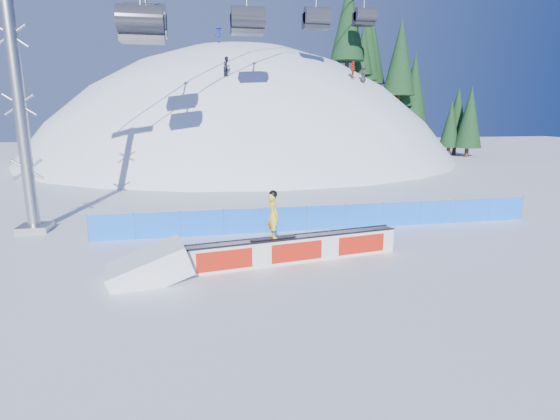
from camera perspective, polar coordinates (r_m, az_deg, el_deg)
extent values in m
plane|color=white|center=(17.62, 10.30, -6.25)|extent=(160.00, 160.00, 0.00)
sphere|color=white|center=(62.46, -4.67, -9.73)|extent=(64.00, 64.00, 64.00)
cylinder|color=#312113|center=(56.01, 11.33, 17.24)|extent=(0.50, 0.50, 1.40)
cone|color=black|center=(56.75, 11.59, 22.79)|extent=(4.32, 4.32, 9.82)
cylinder|color=#312113|center=(60.80, 11.75, 16.13)|extent=(0.50, 0.50, 1.40)
cone|color=black|center=(61.16, 11.92, 19.59)|extent=(2.73, 2.73, 6.19)
cylinder|color=#312113|center=(60.94, 12.78, 15.40)|extent=(0.50, 0.50, 1.40)
cone|color=black|center=(61.28, 12.96, 18.99)|extent=(2.86, 2.86, 6.49)
cylinder|color=#312113|center=(62.59, 14.05, 13.96)|extent=(0.50, 0.50, 1.40)
cone|color=black|center=(62.98, 14.32, 18.80)|extent=(4.16, 4.16, 9.45)
cylinder|color=#312113|center=(59.02, 15.13, 14.05)|extent=(0.50, 0.50, 1.40)
cone|color=black|center=(59.43, 15.43, 19.11)|extent=(4.10, 4.10, 9.31)
cylinder|color=#312113|center=(59.40, 18.64, 10.41)|extent=(0.50, 0.50, 1.40)
cone|color=black|center=(59.49, 19.00, 15.41)|extent=(4.05, 4.05, 9.19)
cylinder|color=#312113|center=(61.55, 17.82, 10.69)|extent=(0.50, 0.50, 1.40)
cone|color=black|center=(61.63, 18.13, 15.18)|extent=(3.73, 3.73, 8.48)
cylinder|color=#312113|center=(68.09, 15.87, 9.85)|extent=(0.50, 0.50, 1.40)
cone|color=black|center=(68.07, 16.10, 13.51)|extent=(3.31, 3.31, 7.52)
cylinder|color=#312113|center=(61.88, 21.47, 7.02)|extent=(0.50, 0.50, 1.40)
cone|color=black|center=(61.68, 21.86, 11.80)|extent=(4.02, 4.02, 9.14)
cylinder|color=#312113|center=(65.65, 21.67, 7.28)|extent=(0.50, 0.50, 1.40)
cone|color=black|center=(65.47, 21.94, 10.54)|extent=(2.78, 2.78, 6.31)
cube|color=blue|center=(21.54, 6.02, -1.00)|extent=(22.00, 0.03, 1.20)
cylinder|color=#425278|center=(21.14, -23.83, -2.14)|extent=(0.05, 0.05, 1.30)
cylinder|color=#425278|center=(20.78, -18.44, -1.94)|extent=(0.05, 0.05, 1.30)
cylinder|color=#425278|center=(20.61, -12.92, -1.73)|extent=(0.05, 0.05, 1.30)
cylinder|color=#425278|center=(20.63, -7.37, -1.49)|extent=(0.05, 0.05, 1.30)
cylinder|color=#425278|center=(20.85, -1.88, -1.24)|extent=(0.05, 0.05, 1.30)
cylinder|color=#425278|center=(21.26, 3.45, -0.99)|extent=(0.05, 0.05, 1.30)
cylinder|color=#425278|center=(21.84, 8.53, -0.74)|extent=(0.05, 0.05, 1.30)
cylinder|color=#425278|center=(22.58, 13.32, -0.51)|extent=(0.05, 0.05, 1.30)
cylinder|color=#425278|center=(23.47, 17.77, -0.28)|extent=(0.05, 0.05, 1.30)
cylinder|color=#425278|center=(24.49, 21.88, -0.07)|extent=(0.05, 0.05, 1.30)
cylinder|color=#425278|center=(25.63, 25.63, 0.12)|extent=(0.05, 0.05, 1.30)
cylinder|color=#425278|center=(26.87, 29.06, 0.29)|extent=(0.05, 0.05, 1.30)
cube|color=gray|center=(24.40, -29.36, -2.05)|extent=(1.40, 1.40, 0.30)
cylinder|color=gray|center=(23.79, -30.90, 11.74)|extent=(0.56, 0.56, 12.00)
cylinder|color=#282A31|center=(26.62, -17.77, 22.60)|extent=(2.40, 1.50, 1.50)
cylinder|color=#282A31|center=(34.36, -4.21, 23.82)|extent=(2.40, 1.50, 1.50)
cylinder|color=#282A31|center=(44.13, 4.92, 23.97)|extent=(2.40, 1.50, 1.50)
cylinder|color=#282A31|center=(55.55, 11.12, 23.76)|extent=(2.40, 1.50, 1.50)
cube|color=silver|center=(16.83, 1.88, -5.22)|extent=(8.57, 1.90, 0.97)
cube|color=gray|center=(16.68, 1.90, -3.57)|extent=(8.49, 1.91, 0.04)
cube|color=black|center=(16.43, 2.27, -3.79)|extent=(8.49, 1.40, 0.06)
cube|color=black|center=(16.93, 1.53, -3.28)|extent=(8.49, 1.40, 0.06)
cube|color=red|center=(16.58, 2.25, -5.49)|extent=(8.06, 1.32, 0.73)
cube|color=red|center=(17.08, 1.53, -4.95)|extent=(8.06, 1.32, 0.73)
cube|color=black|center=(16.37, -0.89, -3.65)|extent=(1.78, 0.59, 0.03)
imported|color=yellow|center=(16.15, -0.90, -0.71)|extent=(0.54, 0.70, 1.70)
sphere|color=black|center=(15.99, -0.91, 2.06)|extent=(0.32, 0.32, 0.32)
imported|color=black|center=(40.62, -6.93, 18.13)|extent=(0.98, 1.02, 1.65)
imported|color=#A02616|center=(46.72, 9.50, 17.67)|extent=(1.00, 0.93, 1.65)
imported|color=navy|center=(52.18, -8.01, 21.77)|extent=(1.23, 1.04, 1.65)
imported|color=#272727|center=(47.28, 10.84, 17.10)|extent=(0.77, 0.94, 1.65)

